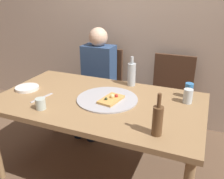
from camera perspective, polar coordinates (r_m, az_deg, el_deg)
The scene contains 15 objects.
ground_plane at distance 2.34m, azimuth -2.86°, elevation -18.64°, with size 8.00×8.00×0.00m, color brown.
back_wall at distance 2.87m, azimuth 7.03°, elevation 17.63°, with size 6.00×0.10×2.60m, color #BCA893.
dining_table at distance 1.97m, azimuth -3.23°, elevation -4.22°, with size 1.67×0.95×0.72m.
pizza_tray at distance 1.94m, azimuth -1.13°, elevation -2.26°, with size 0.49×0.49×0.01m, color #ADADB2.
pizza_slice_last at distance 1.89m, azimuth -0.20°, elevation -2.30°, with size 0.17×0.24×0.05m.
wine_bottle at distance 1.47m, azimuth 10.81°, elevation -7.12°, with size 0.07×0.07×0.28m.
beer_bottle at distance 2.20m, azimuth 4.69°, elevation 3.71°, with size 0.08×0.08×0.27m.
tumbler_near at distance 1.96m, azimuth 17.66°, elevation -1.49°, with size 0.07×0.07×0.11m, color silver.
tumbler_far at distance 1.85m, azimuth -16.67°, elevation -3.28°, with size 0.08×0.08×0.08m, color #B7C6BC.
soda_can at distance 2.06m, azimuth 17.84°, elevation -0.17°, with size 0.07×0.07×0.12m, color #337AC1.
plate_stack at distance 2.26m, azimuth -19.58°, elevation 0.35°, with size 0.21×0.21×0.02m, color white.
table_knife at distance 2.05m, azimuth -16.39°, elevation -1.92°, with size 0.22×0.02×0.01m, color #B7B7BC.
chair_left at distance 2.90m, azimuth -2.54°, elevation 1.84°, with size 0.44×0.44×0.90m.
chair_right at distance 2.68m, azimuth 13.75°, elevation -0.63°, with size 0.44×0.44×0.90m.
guest_in_sweater at distance 2.73m, azimuth -3.92°, elevation 3.29°, with size 0.36×0.56×1.17m.
Camera 1 is at (0.77, -1.58, 1.55)m, focal length 38.35 mm.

